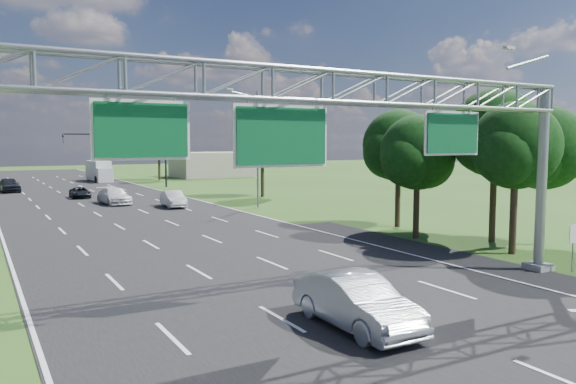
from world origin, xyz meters
TOP-DOWN VIEW (x-y plane):
  - ground at (0.00, 30.00)m, footprint 220.00×220.00m
  - road at (0.00, 30.00)m, footprint 18.00×180.00m
  - road_flare at (10.20, 14.00)m, footprint 3.00×30.00m
  - sign_gantry at (0.33, 12.00)m, footprint 23.50×1.00m
  - regulatory_sign at (12.40, 10.98)m, footprint 0.60×0.08m
  - traffic_signal at (7.48, 65.00)m, footprint 12.21×0.24m
  - streetlight_r_mid at (11.30, 40.00)m, footprint 2.97×0.22m
  - tree_cluster_right at (14.80, 19.19)m, footprint 9.91×14.60m
  - tree_verge_rd at (16.08, 48.04)m, footprint 5.76×4.80m
  - tree_verge_re at (14.08, 78.04)m, footprint 5.76×4.80m
  - building_right at (24.00, 82.00)m, footprint 12.00×9.00m
  - silver_sedan at (-0.19, 9.67)m, footprint 1.77×4.96m
  - car_queue_a at (1.00, 48.49)m, footprint 2.53×5.30m
  - car_queue_b at (-0.77, 55.92)m, footprint 1.89×3.92m
  - car_queue_c at (-6.64, 66.85)m, footprint 2.35×4.99m
  - car_queue_d at (4.95, 43.41)m, footprint 1.81×4.38m
  - box_truck at (5.87, 80.37)m, footprint 2.72×7.90m

SIDE VIEW (x-z plane):
  - ground at x=0.00m, z-range 0.00..0.00m
  - road at x=0.00m, z-range -0.01..0.01m
  - road_flare at x=10.20m, z-range -0.01..0.01m
  - car_queue_b at x=-0.77m, z-range 0.00..1.08m
  - car_queue_d at x=4.95m, z-range 0.00..1.41m
  - car_queue_a at x=1.00m, z-range 0.00..1.49m
  - silver_sedan at x=-0.19m, z-range 0.00..1.63m
  - car_queue_c at x=-6.64m, z-range 0.00..1.65m
  - box_truck at x=5.87m, z-range -0.06..2.87m
  - regulatory_sign at x=12.40m, z-range 0.46..2.56m
  - building_right at x=24.00m, z-range 0.00..4.00m
  - traffic_signal at x=7.48m, z-range 1.67..8.67m
  - tree_verge_re at x=14.08m, z-range 1.28..9.12m
  - tree_cluster_right at x=14.80m, z-range 0.97..9.65m
  - streetlight_r_mid at x=11.30m, z-range 0.50..10.66m
  - tree_verge_rd at x=16.08m, z-range 1.49..9.77m
  - sign_gantry at x=0.33m, z-range 2.11..11.67m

